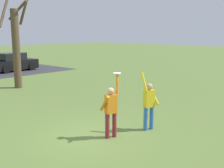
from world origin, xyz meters
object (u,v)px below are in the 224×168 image
Objects in this scene: frisbee_disc at (117,73)px; bare_tree_tall at (16,44)px; person_catcher at (111,108)px; person_defender at (149,102)px; parked_car_black at (13,63)px.

bare_tree_tall reaches higher than frisbee_disc.
person_defender is (1.43, -0.47, -0.00)m from person_catcher.
frisbee_disc is at bearing 0.00° from person_catcher.
bare_tree_tall is (2.37, 9.83, 1.67)m from person_catcher.
person_defender reaches higher than parked_car_black.
frisbee_disc is (0.21, -0.07, 1.11)m from person_catcher.
person_defender is 0.36× the size of bare_tree_tall.
bare_tree_tall is at bearing -77.02° from person_defender.
parked_car_black is 8.26m from bare_tree_tall.
frisbee_disc is at bearing 0.00° from person_defender.
parked_car_black is at bearing 71.42° from frisbee_disc.
bare_tree_tall is at bearing 77.74° from frisbee_disc.
frisbee_disc is 10.15m from bare_tree_tall.
bare_tree_tall reaches higher than parked_car_black.
parked_car_black is at bearing 88.86° from person_catcher.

